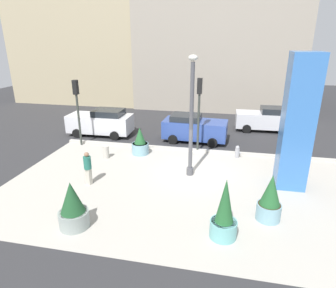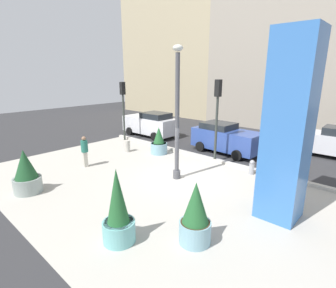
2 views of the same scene
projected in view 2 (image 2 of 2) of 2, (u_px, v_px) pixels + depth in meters
name	position (u px, v px, depth m)	size (l,w,h in m)	color
ground_plane	(226.00, 158.00, 15.44)	(60.00, 60.00, 0.00)	#2D2D30
plaza_pavement	(154.00, 191.00, 11.16)	(18.00, 10.00, 0.02)	#ADA89E
curb_strip	(218.00, 161.00, 14.79)	(18.00, 0.24, 0.16)	#B7B2A8
lamp_post	(177.00, 118.00, 11.74)	(0.44, 0.44, 6.08)	#4C4C51
art_pillar_blue	(288.00, 130.00, 8.41)	(1.31, 1.31, 6.27)	#3870BC
potted_plant_by_pillar	(26.00, 174.00, 10.83)	(1.13, 1.13, 1.89)	gray
potted_plant_near_left	(195.00, 216.00, 7.55)	(0.95, 0.95, 1.94)	#7AA8B7
potted_plant_mid_plaza	(118.00, 213.00, 7.58)	(0.98, 0.98, 2.34)	#6BB2B2
potted_plant_curbside	(159.00, 143.00, 16.18)	(1.03, 1.03, 1.69)	#7AA8B7
fire_hydrant	(252.00, 167.00, 12.92)	(0.36, 0.26, 0.75)	#99999E
concrete_bollard	(127.00, 146.00, 16.66)	(0.36, 0.36, 0.75)	#B2ADA3
traffic_light_far_side	(217.00, 107.00, 14.10)	(0.28, 0.42, 4.58)	#333833
traffic_light_corner	(123.00, 101.00, 18.96)	(0.28, 0.42, 4.30)	#333833
car_curb_east	(151.00, 124.00, 20.78)	(4.62, 2.14, 1.93)	silver
car_curb_west	(330.00, 141.00, 15.65)	(4.34, 2.03, 1.84)	silver
car_far_lane	(226.00, 138.00, 16.39)	(4.39, 2.26, 1.85)	#2D4793
pedestrian_crossing	(85.00, 150.00, 13.85)	(0.46, 0.46, 1.68)	#B2AD9E
highrise_across_street	(318.00, 26.00, 23.99)	(15.72, 12.23, 18.23)	#9E9384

